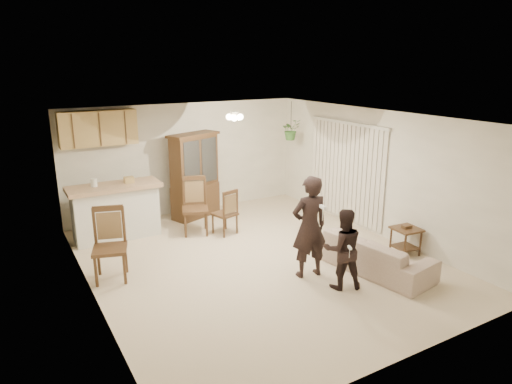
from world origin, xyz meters
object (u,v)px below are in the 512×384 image
chair_bar (111,260)px  chair_hutch_right (225,221)px  sofa (373,249)px  chair_hutch_left (196,218)px  child (343,247)px  china_hutch (195,176)px  adult (309,223)px  side_table (405,241)px

chair_bar → chair_hutch_right: 2.65m
sofa → chair_hutch_left: 3.61m
child → chair_hutch_left: 3.46m
child → china_hutch: (-0.61, 4.28, 0.26)m
sofa → chair_bar: size_ratio=1.60×
chair_bar → chair_hutch_right: (2.48, 0.92, -0.06)m
sofa → china_hutch: bearing=10.7°
adult → chair_bar: 3.22m
adult → child: adult is taller
adult → chair_hutch_left: bearing=-64.7°
adult → chair_hutch_left: (-0.84, 2.69, -0.58)m
adult → china_hutch: size_ratio=0.95×
sofa → china_hutch: 4.36m
chair_hutch_left → china_hutch: bearing=87.6°
china_hutch → adult: bearing=-104.5°
sofa → chair_hutch_left: chair_hutch_left is taller
adult → chair_bar: size_ratio=1.54×
sofa → child: child is taller
china_hutch → child: bearing=-102.8°
child → chair_hutch_left: child is taller
adult → side_table: (2.04, -0.19, -0.64)m
sofa → chair_hutch_right: (-1.38, 2.76, -0.10)m
china_hutch → chair_hutch_left: bearing=-134.0°
sofa → side_table: 1.00m
sofa → adult: bearing=61.2°
china_hutch → sofa: bearing=-91.1°
chair_bar → chair_hutch_left: bearing=49.1°
adult → chair_hutch_left: 2.88m
china_hutch → chair_bar: size_ratio=1.61×
chair_bar → chair_hutch_left: size_ratio=1.02×
adult → chair_hutch_right: (-0.33, 2.39, -0.63)m
sofa → china_hutch: china_hutch is taller
child → chair_hutch_right: child is taller
chair_bar → adult: bearing=-10.4°
child → chair_bar: bearing=-11.9°
chair_hutch_right → chair_bar: bearing=5.7°
sofa → chair_bar: chair_bar is taller
chair_hutch_right → sofa: bearing=101.9°
sofa → china_hutch: size_ratio=0.99×
sofa → side_table: bearing=-88.4°
chair_hutch_right → china_hutch: bearing=-101.1°
china_hutch → chair_bar: china_hutch is taller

